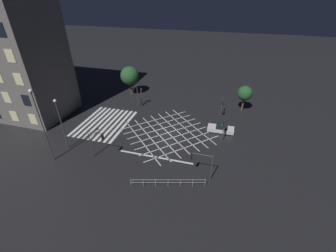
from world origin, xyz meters
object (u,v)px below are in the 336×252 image
traffic_light_ne_cross (200,160)px  traffic_light_se_cross (97,139)px  street_lamp_east (60,118)px  street_tree_near (245,93)px  street_tree_far (130,76)px  traffic_light_sw_main (135,93)px  street_lamp_west (40,117)px  traffic_light_sw_cross (141,93)px  traffic_light_nw_main (222,104)px  waiting_car (221,129)px  traffic_light_median_north (223,127)px

traffic_light_ne_cross → traffic_light_se_cross: bearing=-0.1°
street_lamp_east → street_tree_near: bearing=128.0°
traffic_light_se_cross → street_tree_far: bearing=102.5°
traffic_light_sw_main → street_lamp_west: (17.20, -4.82, 3.42)m
traffic_light_sw_cross → traffic_light_nw_main: size_ratio=1.08×
traffic_light_se_cross → waiting_car: (-11.24, 15.24, -2.58)m
street_lamp_east → street_tree_near: size_ratio=1.59×
waiting_car → traffic_light_sw_cross: bearing=-18.7°
traffic_light_median_north → street_tree_near: street_tree_near is taller
traffic_light_se_cross → street_tree_near: 27.16m
traffic_light_nw_main → traffic_light_sw_main: traffic_light_sw_main is taller
traffic_light_ne_cross → traffic_light_se_cross: (-0.03, -13.43, 0.37)m
street_tree_far → traffic_light_ne_cross: bearing=40.5°
traffic_light_ne_cross → traffic_light_median_north: traffic_light_ne_cross is taller
street_lamp_east → street_tree_far: size_ratio=1.27×
traffic_light_median_north → street_lamp_east: (7.70, -21.28, 2.33)m
street_lamp_west → traffic_light_ne_cross: bearing=95.9°
traffic_light_nw_main → traffic_light_se_cross: traffic_light_se_cross is taller
traffic_light_median_north → traffic_light_se_cross: 17.75m
traffic_light_median_north → street_lamp_west: bearing=26.2°
traffic_light_sw_cross → traffic_light_ne_cross: 21.61m
street_lamp_east → street_tree_far: (-20.42, 1.01, -0.83)m
street_lamp_east → traffic_light_median_north: bearing=109.9°
street_lamp_west → street_tree_far: street_lamp_west is taller
traffic_light_se_cross → traffic_light_sw_main: size_ratio=0.98×
traffic_light_median_north → street_tree_near: size_ratio=0.75×
street_lamp_west → waiting_car: (-13.25, 21.13, -6.05)m
traffic_light_ne_cross → traffic_light_nw_main: bearing=-94.9°
traffic_light_sw_cross → traffic_light_sw_main: traffic_light_sw_main is taller
traffic_light_sw_main → street_lamp_west: 18.19m
street_tree_far → waiting_car: size_ratio=1.45×
traffic_light_nw_main → street_tree_near: 5.33m
traffic_light_sw_main → street_lamp_east: (14.35, -4.67, 1.74)m
traffic_light_se_cross → street_lamp_east: (-0.84, -5.74, 1.79)m
traffic_light_sw_cross → waiting_car: size_ratio=0.89×
traffic_light_ne_cross → traffic_light_median_north: (-8.57, 2.11, -0.17)m
street_lamp_east → street_lamp_west: (2.85, -0.15, 1.69)m
traffic_light_nw_main → traffic_light_sw_main: 15.93m
traffic_light_sw_main → traffic_light_nw_main: bearing=93.5°
waiting_car → traffic_light_sw_main: bearing=-13.6°
traffic_light_sw_cross → waiting_car: (5.30, 15.68, -2.09)m
traffic_light_se_cross → street_lamp_west: bearing=-161.2°
traffic_light_se_cross → street_tree_far: 21.80m
traffic_light_median_north → waiting_car: size_ratio=0.87×
street_lamp_west → traffic_light_sw_main: bearing=164.3°
traffic_light_sw_cross → street_lamp_east: (15.69, -5.30, 2.28)m
traffic_light_nw_main → street_lamp_west: street_lamp_west is taller
street_lamp_east → traffic_light_se_cross: bearing=81.7°
traffic_light_sw_cross → street_lamp_west: (18.54, -5.45, 3.96)m
traffic_light_se_cross → street_tree_far: (-21.26, -4.73, 0.96)m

